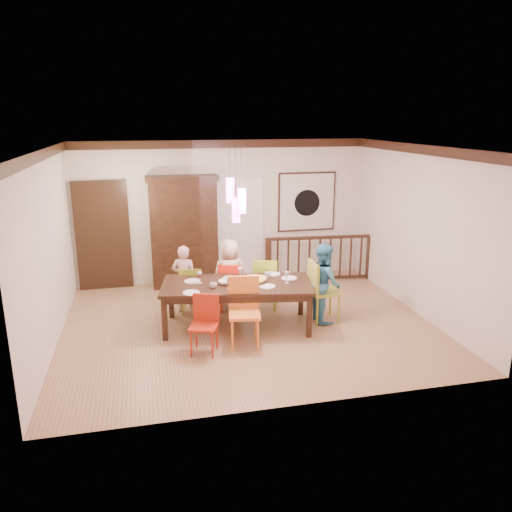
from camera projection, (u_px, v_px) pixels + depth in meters
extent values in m
plane|color=#9F6E4D|center=(248.00, 324.00, 8.32)|extent=(6.00, 6.00, 0.00)
plane|color=white|center=(248.00, 147.00, 7.54)|extent=(6.00, 6.00, 0.00)
plane|color=beige|center=(223.00, 212.00, 10.27)|extent=(6.00, 0.00, 6.00)
plane|color=beige|center=(47.00, 251.00, 7.28)|extent=(0.00, 5.00, 5.00)
plane|color=beige|center=(418.00, 231.00, 8.57)|extent=(0.00, 5.00, 5.00)
cube|color=black|center=(103.00, 237.00, 9.82)|extent=(1.04, 0.07, 2.24)
cube|color=silver|center=(240.00, 230.00, 10.42)|extent=(0.97, 0.05, 2.22)
cube|color=black|center=(307.00, 202.00, 10.59)|extent=(1.25, 0.04, 1.25)
cube|color=silver|center=(307.00, 202.00, 10.57)|extent=(1.18, 0.02, 1.18)
cylinder|color=black|center=(307.00, 203.00, 10.56)|extent=(0.56, 0.01, 0.56)
cube|color=#E645A7|center=(230.00, 190.00, 7.66)|extent=(0.11, 0.11, 0.38)
cylinder|color=black|center=(230.00, 163.00, 7.55)|extent=(0.01, 0.01, 0.46)
cube|color=#E645A7|center=(242.00, 201.00, 7.65)|extent=(0.11, 0.11, 0.38)
cylinder|color=black|center=(241.00, 168.00, 7.51)|extent=(0.01, 0.01, 0.61)
cube|color=#E645A7|center=(236.00, 210.00, 7.72)|extent=(0.11, 0.11, 0.38)
cylinder|color=black|center=(236.00, 173.00, 7.56)|extent=(0.01, 0.01, 0.76)
cube|color=black|center=(237.00, 285.00, 8.05)|extent=(2.55, 1.48, 0.05)
cube|color=black|center=(166.00, 302.00, 8.34)|extent=(0.09, 0.09, 0.70)
cube|color=black|center=(294.00, 292.00, 8.82)|extent=(0.09, 0.09, 0.70)
cube|color=black|center=(170.00, 324.00, 7.47)|extent=(0.09, 0.09, 0.70)
cube|color=black|center=(311.00, 311.00, 7.95)|extent=(0.09, 0.09, 0.70)
cube|color=black|center=(232.00, 280.00, 8.52)|extent=(2.17, 0.41, 0.10)
cube|color=black|center=(243.00, 300.00, 7.61)|extent=(2.17, 0.41, 0.10)
cube|color=olive|center=(192.00, 290.00, 8.73)|extent=(0.46, 0.46, 0.04)
cube|color=olive|center=(192.00, 278.00, 8.67)|extent=(0.38, 0.12, 0.42)
cylinder|color=olive|center=(184.00, 305.00, 8.61)|extent=(0.03, 0.03, 0.40)
cylinder|color=olive|center=(202.00, 304.00, 8.67)|extent=(0.03, 0.03, 0.40)
cylinder|color=olive|center=(183.00, 299.00, 8.90)|extent=(0.03, 0.03, 0.40)
cylinder|color=olive|center=(200.00, 298.00, 8.97)|extent=(0.03, 0.03, 0.40)
cube|color=red|center=(231.00, 287.00, 8.83)|extent=(0.50, 0.50, 0.04)
cube|color=red|center=(231.00, 274.00, 8.76)|extent=(0.40, 0.15, 0.44)
cylinder|color=red|center=(224.00, 303.00, 8.70)|extent=(0.03, 0.03, 0.42)
cylinder|color=red|center=(242.00, 301.00, 8.77)|extent=(0.03, 0.03, 0.42)
cylinder|color=red|center=(221.00, 296.00, 9.00)|extent=(0.03, 0.03, 0.42)
cylinder|color=red|center=(238.00, 295.00, 9.08)|extent=(0.03, 0.03, 0.42)
cube|color=#95C523|center=(266.00, 284.00, 8.94)|extent=(0.55, 0.55, 0.04)
cube|color=#95C523|center=(266.00, 270.00, 8.88)|extent=(0.41, 0.19, 0.46)
cylinder|color=#95C523|center=(259.00, 300.00, 8.81)|extent=(0.04, 0.04, 0.44)
cylinder|color=#95C523|center=(278.00, 298.00, 8.88)|extent=(0.04, 0.04, 0.44)
cylinder|color=#95C523|center=(255.00, 293.00, 9.13)|extent=(0.04, 0.04, 0.44)
cylinder|color=#95C523|center=(273.00, 292.00, 9.20)|extent=(0.04, 0.04, 0.44)
cube|color=#A7240F|center=(204.00, 327.00, 7.21)|extent=(0.50, 0.50, 0.04)
cube|color=#A7240F|center=(203.00, 312.00, 7.15)|extent=(0.37, 0.17, 0.42)
cylinder|color=#A7240F|center=(195.00, 346.00, 7.09)|extent=(0.03, 0.03, 0.40)
cylinder|color=#A7240F|center=(216.00, 343.00, 7.16)|extent=(0.03, 0.03, 0.40)
cylinder|color=#A7240F|center=(192.00, 337.00, 7.38)|extent=(0.03, 0.03, 0.40)
cylinder|color=#A7240F|center=(213.00, 335.00, 7.45)|extent=(0.03, 0.03, 0.40)
cube|color=orange|center=(244.00, 314.00, 7.45)|extent=(0.53, 0.53, 0.04)
cube|color=orange|center=(244.00, 297.00, 7.38)|extent=(0.46, 0.12, 0.51)
cylinder|color=orange|center=(235.00, 336.00, 7.30)|extent=(0.04, 0.04, 0.49)
cylinder|color=orange|center=(260.00, 334.00, 7.38)|extent=(0.04, 0.04, 0.49)
cylinder|color=orange|center=(230.00, 326.00, 7.65)|extent=(0.04, 0.04, 0.49)
cylinder|color=orange|center=(254.00, 324.00, 7.73)|extent=(0.04, 0.04, 0.49)
cube|color=#AAB634|center=(325.00, 292.00, 8.39)|extent=(0.47, 0.47, 0.04)
cube|color=#AAB634|center=(325.00, 276.00, 8.31)|extent=(0.05, 0.47, 0.51)
cylinder|color=#AAB634|center=(317.00, 311.00, 8.24)|extent=(0.04, 0.04, 0.49)
cylinder|color=#AAB634|center=(339.00, 309.00, 8.32)|extent=(0.04, 0.04, 0.49)
cylinder|color=#AAB634|center=(310.00, 303.00, 8.59)|extent=(0.04, 0.04, 0.49)
cylinder|color=#AAB634|center=(330.00, 301.00, 8.68)|extent=(0.04, 0.04, 0.49)
cube|color=black|center=(185.00, 265.00, 10.17)|extent=(1.32, 0.44, 0.85)
cube|color=black|center=(183.00, 213.00, 9.89)|extent=(1.32, 0.40, 1.32)
cube|color=black|center=(182.00, 211.00, 10.07)|extent=(1.13, 0.02, 1.13)
cube|color=black|center=(182.00, 178.00, 9.71)|extent=(1.41, 0.44, 0.10)
cube|color=black|center=(269.00, 263.00, 10.21)|extent=(0.13, 0.13, 0.92)
cube|color=black|center=(368.00, 256.00, 10.68)|extent=(0.13, 0.13, 0.92)
cube|color=black|center=(320.00, 238.00, 10.32)|extent=(2.31, 0.28, 0.06)
cube|color=black|center=(319.00, 278.00, 10.55)|extent=(2.19, 0.25, 0.05)
imported|color=beige|center=(184.00, 279.00, 8.69)|extent=(0.52, 0.43, 1.22)
imported|color=beige|center=(230.00, 275.00, 8.85)|extent=(0.66, 0.46, 1.28)
imported|color=teal|center=(324.00, 282.00, 8.34)|extent=(0.53, 0.67, 1.34)
imported|color=yellow|center=(255.00, 280.00, 8.05)|extent=(0.46, 0.46, 0.09)
imported|color=white|center=(225.00, 282.00, 7.99)|extent=(0.22, 0.22, 0.06)
imported|color=silver|center=(213.00, 285.00, 7.81)|extent=(0.15, 0.15, 0.09)
imported|color=silver|center=(268.00, 275.00, 8.31)|extent=(0.13, 0.13, 0.10)
cylinder|color=white|center=(192.00, 281.00, 8.12)|extent=(0.26, 0.26, 0.01)
cylinder|color=white|center=(230.00, 278.00, 8.27)|extent=(0.26, 0.26, 0.01)
cylinder|color=white|center=(273.00, 274.00, 8.49)|extent=(0.26, 0.26, 0.01)
cylinder|color=white|center=(191.00, 293.00, 7.59)|extent=(0.26, 0.26, 0.01)
cylinder|color=white|center=(267.00, 286.00, 7.87)|extent=(0.26, 0.26, 0.01)
cylinder|color=white|center=(289.00, 278.00, 8.28)|extent=(0.26, 0.26, 0.01)
cube|color=#D83359|center=(241.00, 289.00, 7.74)|extent=(0.18, 0.14, 0.01)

